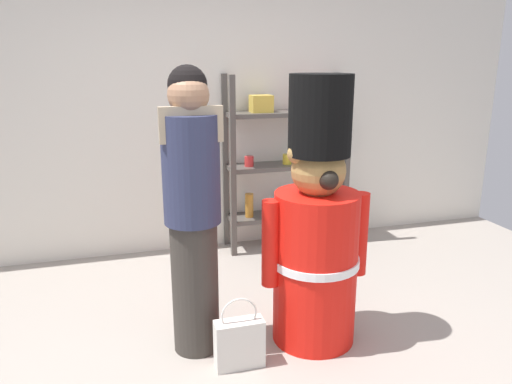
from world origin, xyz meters
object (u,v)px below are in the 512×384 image
person_shopper (192,208)px  shopping_bag (239,342)px  merchandise_shelf (286,160)px  teddy_bear_guard (316,234)px

person_shopper → shopping_bag: person_shopper is taller
merchandise_shelf → person_shopper: 1.91m
teddy_bear_guard → shopping_bag: teddy_bear_guard is taller
merchandise_shelf → teddy_bear_guard: (-0.38, -1.64, -0.12)m
person_shopper → shopping_bag: size_ratio=3.93×
person_shopper → shopping_bag: bearing=-52.5°
teddy_bear_guard → person_shopper: 0.78m
person_shopper → shopping_bag: 0.83m
merchandise_shelf → shopping_bag: bearing=-117.0°
merchandise_shelf → teddy_bear_guard: 1.69m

